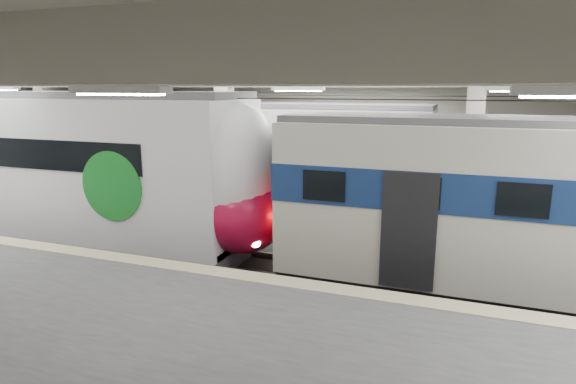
% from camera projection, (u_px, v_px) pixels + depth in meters
% --- Properties ---
extents(station_hall, '(36.00, 24.00, 5.75)m').
position_uv_depth(station_hall, '(246.00, 163.00, 11.26)').
color(station_hall, black).
rests_on(station_hall, ground).
extents(modern_emu, '(15.32, 3.16, 4.87)m').
position_uv_depth(modern_emu, '(81.00, 171.00, 15.26)').
color(modern_emu, white).
rests_on(modern_emu, ground).
extents(older_rer, '(13.10, 2.89, 4.34)m').
position_uv_depth(older_rer, '(564.00, 212.00, 10.72)').
color(older_rer, beige).
rests_on(older_rer, ground).
extents(far_train, '(13.79, 2.87, 4.41)m').
position_uv_depth(far_train, '(253.00, 157.00, 19.15)').
color(far_train, white).
rests_on(far_train, ground).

